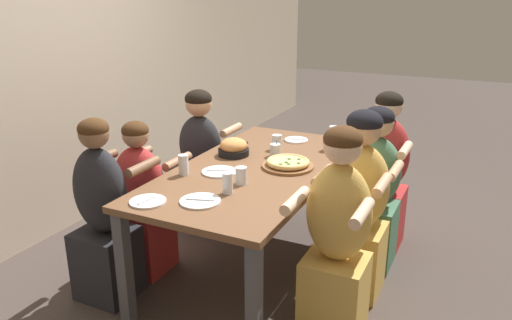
{
  "coord_description": "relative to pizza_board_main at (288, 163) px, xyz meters",
  "views": [
    {
      "loc": [
        -2.8,
        -1.35,
        1.85
      ],
      "look_at": [
        0.0,
        0.0,
        0.8
      ],
      "focal_mm": 35.0,
      "sensor_mm": 36.0,
      "label": 1
    }
  ],
  "objects": [
    {
      "name": "drinking_glass_f",
      "position": [
        0.72,
        -0.09,
        0.03
      ],
      "size": [
        0.07,
        0.07,
        0.12
      ],
      "color": "silver",
      "rests_on": "dining_table"
    },
    {
      "name": "empty_plate_d",
      "position": [
        -0.87,
        0.48,
        -0.02
      ],
      "size": [
        0.2,
        0.2,
        0.02
      ],
      "color": "white",
      "rests_on": "dining_table"
    },
    {
      "name": "drinking_glass_d",
      "position": [
        -0.4,
        0.14,
        0.03
      ],
      "size": [
        0.07,
        0.07,
        0.11
      ],
      "color": "silver",
      "rests_on": "dining_table"
    },
    {
      "name": "drinking_glass_b",
      "position": [
        -0.56,
        0.14,
        0.04
      ],
      "size": [
        0.06,
        0.06,
        0.13
      ],
      "color": "silver",
      "rests_on": "dining_table"
    },
    {
      "name": "empty_plate_c",
      "position": [
        -0.28,
        0.36,
        -0.02
      ],
      "size": [
        0.23,
        0.23,
        0.02
      ],
      "color": "white",
      "rests_on": "dining_table"
    },
    {
      "name": "diner_far_midright",
      "position": [
        0.33,
        0.88,
        -0.24
      ],
      "size": [
        0.51,
        0.4,
        1.14
      ],
      "rotation": [
        0.0,
        0.0,
        -1.57
      ],
      "color": "#232328",
      "rests_on": "ground"
    },
    {
      "name": "restaurant_back_panel",
      "position": [
        -0.09,
        1.89,
        0.83
      ],
      "size": [
        10.0,
        0.06,
        3.2
      ],
      "primitive_type": "cube",
      "color": "beige",
      "rests_on": "ground"
    },
    {
      "name": "empty_plate_a",
      "position": [
        0.6,
        0.18,
        -0.02
      ],
      "size": [
        0.18,
        0.18,
        0.02
      ],
      "color": "white",
      "rests_on": "dining_table"
    },
    {
      "name": "skillet_bowl",
      "position": [
        0.07,
        0.45,
        0.03
      ],
      "size": [
        0.32,
        0.22,
        0.13
      ],
      "color": "black",
      "rests_on": "dining_table"
    },
    {
      "name": "dining_table",
      "position": [
        -0.09,
        0.19,
        -0.11
      ],
      "size": [
        1.87,
        0.95,
        0.75
      ],
      "color": "brown",
      "rests_on": "ground"
    },
    {
      "name": "diner_near_midleft",
      "position": [
        -0.51,
        -0.5,
        -0.21
      ],
      "size": [
        0.51,
        0.4,
        1.21
      ],
      "rotation": [
        0.0,
        0.0,
        1.57
      ],
      "color": "gold",
      "rests_on": "ground"
    },
    {
      "name": "diner_near_right",
      "position": [
        0.64,
        -0.5,
        -0.23
      ],
      "size": [
        0.51,
        0.4,
        1.18
      ],
      "rotation": [
        0.0,
        0.0,
        1.57
      ],
      "color": "#B22D2D",
      "rests_on": "ground"
    },
    {
      "name": "drinking_glass_a",
      "position": [
        0.34,
        0.23,
        0.02
      ],
      "size": [
        0.07,
        0.07,
        0.11
      ],
      "color": "silver",
      "rests_on": "dining_table"
    },
    {
      "name": "diner_far_midleft",
      "position": [
        -0.44,
        0.88,
        -0.3
      ],
      "size": [
        0.51,
        0.4,
        1.06
      ],
      "rotation": [
        0.0,
        0.0,
        -1.57
      ],
      "color": "#B22D2D",
      "rests_on": "ground"
    },
    {
      "name": "cocktail_glass_blue",
      "position": [
        0.18,
        0.17,
        0.01
      ],
      "size": [
        0.07,
        0.07,
        0.11
      ],
      "color": "silver",
      "rests_on": "dining_table"
    },
    {
      "name": "pizza_board_main",
      "position": [
        0.0,
        0.0,
        0.0
      ],
      "size": [
        0.34,
        0.34,
        0.05
      ],
      "color": "brown",
      "rests_on": "dining_table"
    },
    {
      "name": "empty_plate_b",
      "position": [
        -0.74,
        0.22,
        -0.02
      ],
      "size": [
        0.23,
        0.23,
        0.02
      ],
      "color": "white",
      "rests_on": "dining_table"
    },
    {
      "name": "drinking_glass_e",
      "position": [
        -0.41,
        0.54,
        0.03
      ],
      "size": [
        0.06,
        0.06,
        0.13
      ],
      "color": "silver",
      "rests_on": "dining_table"
    },
    {
      "name": "diner_near_center",
      "position": [
        -0.06,
        -0.5,
        -0.21
      ],
      "size": [
        0.51,
        0.4,
        1.2
      ],
      "rotation": [
        0.0,
        0.0,
        1.57
      ],
      "color": "gold",
      "rests_on": "ground"
    },
    {
      "name": "ground_plane",
      "position": [
        -0.09,
        0.19,
        -0.77
      ],
      "size": [
        18.0,
        18.0,
        0.0
      ],
      "primitive_type": "plane",
      "color": "#423833",
      "rests_on": "ground"
    },
    {
      "name": "diner_far_left",
      "position": [
        -0.8,
        0.88,
        -0.25
      ],
      "size": [
        0.51,
        0.4,
        1.17
      ],
      "rotation": [
        0.0,
        0.0,
        -1.57
      ],
      "color": "#232328",
      "rests_on": "ground"
    },
    {
      "name": "drinking_glass_c",
      "position": [
        0.5,
        -0.13,
        0.03
      ],
      "size": [
        0.07,
        0.07,
        0.12
      ],
      "color": "silver",
      "rests_on": "dining_table"
    },
    {
      "name": "diner_near_midright",
      "position": [
        0.32,
        -0.5,
        -0.24
      ],
      "size": [
        0.51,
        0.4,
        1.14
      ],
      "rotation": [
        0.0,
        0.0,
        1.57
      ],
      "color": "#477556",
      "rests_on": "ground"
    }
  ]
}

